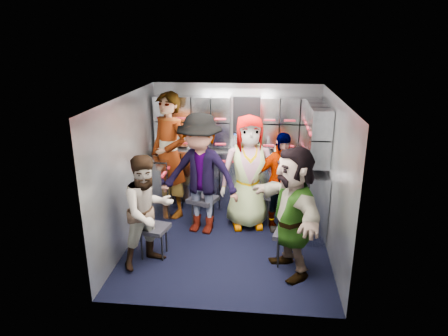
# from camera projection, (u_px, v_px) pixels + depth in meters

# --- Properties ---
(floor) EXTENTS (3.00, 3.00, 0.00)m
(floor) POSITION_uv_depth(u_px,v_px,m) (228.00, 242.00, 5.78)
(floor) COLOR black
(floor) RESTS_ON ground
(wall_back) EXTENTS (2.80, 0.04, 2.10)m
(wall_back) POSITION_uv_depth(u_px,v_px,m) (236.00, 145.00, 6.86)
(wall_back) COLOR gray
(wall_back) RESTS_ON ground
(wall_left) EXTENTS (0.04, 3.00, 2.10)m
(wall_left) POSITION_uv_depth(u_px,v_px,m) (129.00, 171.00, 5.58)
(wall_left) COLOR gray
(wall_left) RESTS_ON ground
(wall_right) EXTENTS (0.04, 3.00, 2.10)m
(wall_right) POSITION_uv_depth(u_px,v_px,m) (333.00, 178.00, 5.31)
(wall_right) COLOR gray
(wall_right) RESTS_ON ground
(ceiling) EXTENTS (2.80, 3.00, 0.02)m
(ceiling) POSITION_uv_depth(u_px,v_px,m) (228.00, 97.00, 5.11)
(ceiling) COLOR silver
(ceiling) RESTS_ON wall_back
(cart_bank_back) EXTENTS (2.68, 0.38, 0.99)m
(cart_bank_back) POSITION_uv_depth(u_px,v_px,m) (235.00, 180.00, 6.84)
(cart_bank_back) COLOR #8D929B
(cart_bank_back) RESTS_ON ground
(cart_bank_left) EXTENTS (0.38, 0.76, 0.99)m
(cart_bank_left) POSITION_uv_depth(u_px,v_px,m) (156.00, 193.00, 6.26)
(cart_bank_left) COLOR #8D929B
(cart_bank_left) RESTS_ON ground
(counter) EXTENTS (2.68, 0.42, 0.03)m
(counter) POSITION_uv_depth(u_px,v_px,m) (235.00, 150.00, 6.67)
(counter) COLOR silver
(counter) RESTS_ON cart_bank_back
(locker_bank_back) EXTENTS (2.68, 0.28, 0.82)m
(locker_bank_back) POSITION_uv_depth(u_px,v_px,m) (236.00, 122.00, 6.57)
(locker_bank_back) COLOR #8D929B
(locker_bank_back) RESTS_ON wall_back
(locker_bank_right) EXTENTS (0.28, 1.00, 0.82)m
(locker_bank_right) POSITION_uv_depth(u_px,v_px,m) (318.00, 133.00, 5.84)
(locker_bank_right) COLOR #8D929B
(locker_bank_right) RESTS_ON wall_right
(right_cabinet) EXTENTS (0.28, 1.20, 1.00)m
(right_cabinet) POSITION_uv_depth(u_px,v_px,m) (313.00, 198.00, 6.06)
(right_cabinet) COLOR #8D929B
(right_cabinet) RESTS_ON ground
(coffee_niche) EXTENTS (0.46, 0.16, 0.84)m
(coffee_niche) POSITION_uv_depth(u_px,v_px,m) (247.00, 122.00, 6.62)
(coffee_niche) COLOR black
(coffee_niche) RESTS_ON wall_back
(red_latch_strip) EXTENTS (2.60, 0.02, 0.03)m
(red_latch_strip) POSITION_uv_depth(u_px,v_px,m) (234.00, 162.00, 6.53)
(red_latch_strip) COLOR #A91A29
(red_latch_strip) RESTS_ON cart_bank_back
(jump_seat_near_left) EXTENTS (0.44, 0.43, 0.44)m
(jump_seat_near_left) POSITION_uv_depth(u_px,v_px,m) (153.00, 230.00, 5.32)
(jump_seat_near_left) COLOR black
(jump_seat_near_left) RESTS_ON ground
(jump_seat_mid_left) EXTENTS (0.50, 0.49, 0.47)m
(jump_seat_mid_left) POSITION_uv_depth(u_px,v_px,m) (203.00, 201.00, 6.17)
(jump_seat_mid_left) COLOR black
(jump_seat_mid_left) RESTS_ON ground
(jump_seat_center) EXTENTS (0.40, 0.38, 0.45)m
(jump_seat_center) POSITION_uv_depth(u_px,v_px,m) (248.00, 197.00, 6.35)
(jump_seat_center) COLOR black
(jump_seat_center) RESTS_ON ground
(jump_seat_mid_right) EXTENTS (0.55, 0.54, 0.50)m
(jump_seat_mid_right) POSITION_uv_depth(u_px,v_px,m) (279.00, 197.00, 6.24)
(jump_seat_mid_right) COLOR black
(jump_seat_mid_right) RESTS_ON ground
(jump_seat_near_right) EXTENTS (0.45, 0.44, 0.45)m
(jump_seat_near_right) POSITION_uv_depth(u_px,v_px,m) (290.00, 236.00, 5.14)
(jump_seat_near_right) COLOR black
(jump_seat_near_right) RESTS_ON ground
(attendant_standing) EXTENTS (0.89, 0.83, 2.03)m
(attendant_standing) POSITION_uv_depth(u_px,v_px,m) (169.00, 156.00, 6.38)
(attendant_standing) COLOR black
(attendant_standing) RESTS_ON ground
(attendant_arc_a) EXTENTS (0.90, 0.91, 1.48)m
(attendant_arc_a) POSITION_uv_depth(u_px,v_px,m) (148.00, 211.00, 5.03)
(attendant_arc_a) COLOR black
(attendant_arc_a) RESTS_ON ground
(attendant_arc_b) EXTENTS (1.29, 0.92, 1.82)m
(attendant_arc_b) POSITION_uv_depth(u_px,v_px,m) (200.00, 175.00, 5.84)
(attendant_arc_b) COLOR black
(attendant_arc_b) RESTS_ON ground
(attendant_arc_c) EXTENTS (0.94, 0.70, 1.76)m
(attendant_arc_c) POSITION_uv_depth(u_px,v_px,m) (248.00, 172.00, 6.03)
(attendant_arc_c) COLOR black
(attendant_arc_c) RESTS_ON ground
(attendant_arc_d) EXTENTS (0.95, 0.56, 1.52)m
(attendant_arc_d) POSITION_uv_depth(u_px,v_px,m) (280.00, 182.00, 5.97)
(attendant_arc_d) COLOR black
(attendant_arc_d) RESTS_ON ground
(attendant_arc_e) EXTENTS (1.06, 1.60, 1.65)m
(attendant_arc_e) POSITION_uv_depth(u_px,v_px,m) (292.00, 212.00, 4.83)
(attendant_arc_e) COLOR black
(attendant_arc_e) RESTS_ON ground
(bottle_left) EXTENTS (0.06, 0.06, 0.25)m
(bottle_left) POSITION_uv_depth(u_px,v_px,m) (189.00, 142.00, 6.65)
(bottle_left) COLOR white
(bottle_left) RESTS_ON counter
(bottle_mid) EXTENTS (0.07, 0.07, 0.26)m
(bottle_mid) POSITION_uv_depth(u_px,v_px,m) (235.00, 143.00, 6.58)
(bottle_mid) COLOR white
(bottle_mid) RESTS_ON counter
(bottle_right) EXTENTS (0.07, 0.07, 0.26)m
(bottle_right) POSITION_uv_depth(u_px,v_px,m) (268.00, 144.00, 6.52)
(bottle_right) COLOR white
(bottle_right) RESTS_ON counter
(cup_left) EXTENTS (0.09, 0.09, 0.10)m
(cup_left) POSITION_uv_depth(u_px,v_px,m) (198.00, 147.00, 6.65)
(cup_left) COLOR beige
(cup_left) RESTS_ON counter
(cup_right) EXTENTS (0.08, 0.08, 0.10)m
(cup_right) POSITION_uv_depth(u_px,v_px,m) (277.00, 149.00, 6.53)
(cup_right) COLOR beige
(cup_right) RESTS_ON counter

